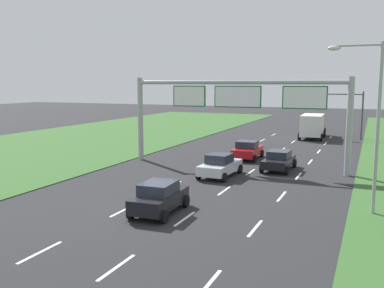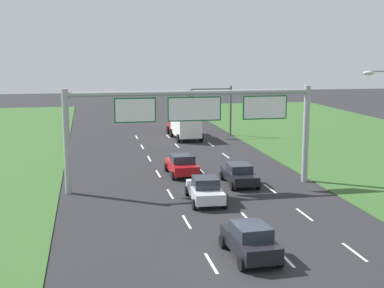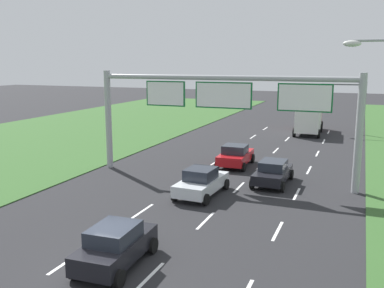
% 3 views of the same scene
% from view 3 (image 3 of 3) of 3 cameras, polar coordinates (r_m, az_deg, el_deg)
% --- Properties ---
extents(ground_plane, '(200.00, 200.00, 0.00)m').
position_cam_3_polar(ground_plane, '(16.91, -11.28, -16.02)').
color(ground_plane, '#262628').
extents(lane_dashes_inner_left, '(0.14, 56.40, 0.01)m').
position_cam_3_polar(lane_dashes_inner_left, '(25.01, -3.42, -6.78)').
color(lane_dashes_inner_left, white).
rests_on(lane_dashes_inner_left, ground_plane).
extents(lane_dashes_inner_right, '(0.14, 56.40, 0.01)m').
position_cam_3_polar(lane_dashes_inner_right, '(23.80, 4.31, -7.73)').
color(lane_dashes_inner_right, white).
rests_on(lane_dashes_inner_right, ground_plane).
extents(lane_dashes_slip, '(0.14, 56.40, 0.01)m').
position_cam_3_polar(lane_dashes_slip, '(23.07, 12.73, -8.59)').
color(lane_dashes_slip, white).
rests_on(lane_dashes_slip, ground_plane).
extents(car_near_red, '(2.14, 4.00, 1.61)m').
position_cam_3_polar(car_near_red, '(16.75, -10.17, -13.15)').
color(car_near_red, black).
rests_on(car_near_red, ground_plane).
extents(car_lead_silver, '(2.11, 4.21, 1.48)m').
position_cam_3_polar(car_lead_silver, '(27.48, 10.72, -3.71)').
color(car_lead_silver, black).
rests_on(car_lead_silver, ground_plane).
extents(car_mid_lane, '(2.26, 4.39, 1.62)m').
position_cam_3_polar(car_mid_lane, '(24.72, 1.25, -5.08)').
color(car_mid_lane, silver).
rests_on(car_mid_lane, ground_plane).
extents(car_far_ahead, '(2.27, 4.13, 1.59)m').
position_cam_3_polar(car_far_ahead, '(31.74, 5.81, -1.53)').
color(car_far_ahead, red).
rests_on(car_far_ahead, ground_plane).
extents(box_truck, '(2.86, 7.44, 2.86)m').
position_cam_3_polar(box_truck, '(47.77, 15.38, 3.30)').
color(box_truck, '#B21E19').
rests_on(box_truck, ground_plane).
extents(sign_gantry, '(17.24, 0.44, 7.00)m').
position_cam_3_polar(sign_gantry, '(27.43, 4.24, 5.37)').
color(sign_gantry, '#9EA0A5').
rests_on(sign_gantry, ground_plane).
extents(traffic_light_mast, '(4.76, 0.49, 5.60)m').
position_cam_3_polar(traffic_light_mast, '(47.87, 19.76, 5.81)').
color(traffic_light_mast, '#47494F').
rests_on(traffic_light_mast, ground_plane).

